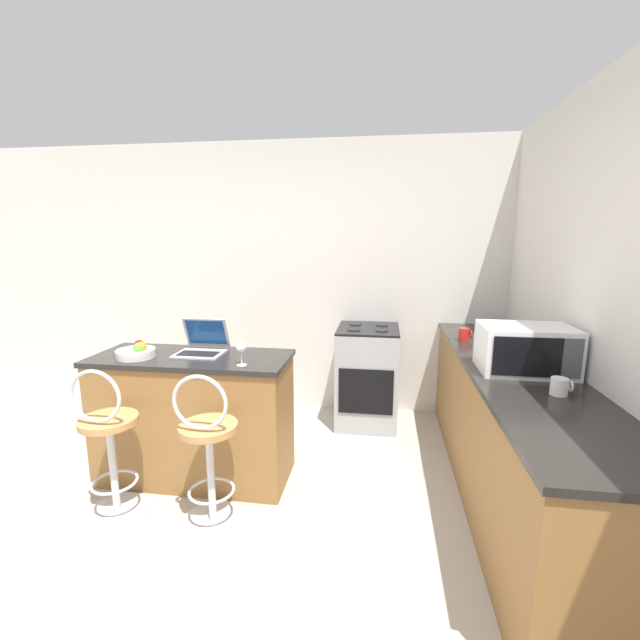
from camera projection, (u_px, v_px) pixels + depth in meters
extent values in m
plane|color=#ADA393|center=(189.00, 561.00, 2.29)|extent=(20.00, 20.00, 0.00)
cube|color=silver|center=(283.00, 279.00, 4.24)|extent=(12.00, 0.06, 2.60)
cube|color=olive|center=(195.00, 419.00, 3.03)|extent=(1.33, 0.53, 0.87)
cube|color=black|center=(191.00, 358.00, 2.95)|extent=(1.36, 0.56, 0.03)
cube|color=olive|center=(510.00, 436.00, 2.78)|extent=(0.60, 2.73, 0.87)
cube|color=black|center=(516.00, 369.00, 2.70)|extent=(0.63, 2.76, 0.03)
cylinder|color=silver|center=(118.00, 512.00, 2.69)|extent=(0.40, 0.40, 0.02)
cylinder|color=silver|center=(113.00, 468.00, 2.63)|extent=(0.04, 0.04, 0.60)
torus|color=silver|center=(115.00, 482.00, 2.65)|extent=(0.28, 0.28, 0.02)
cylinder|color=#B7844C|center=(108.00, 421.00, 2.57)|extent=(0.34, 0.34, 0.04)
torus|color=silver|center=(95.00, 396.00, 2.44)|extent=(0.32, 0.02, 0.32)
cylinder|color=silver|center=(213.00, 522.00, 2.59)|extent=(0.40, 0.40, 0.02)
cylinder|color=silver|center=(211.00, 476.00, 2.54)|extent=(0.04, 0.04, 0.60)
torus|color=silver|center=(212.00, 491.00, 2.55)|extent=(0.28, 0.28, 0.02)
cylinder|color=#B7844C|center=(208.00, 428.00, 2.48)|extent=(0.34, 0.34, 0.04)
torus|color=silver|center=(200.00, 403.00, 2.35)|extent=(0.32, 0.02, 0.32)
cube|color=#B7BABF|center=(199.00, 354.00, 2.97)|extent=(0.32, 0.25, 0.01)
cube|color=black|center=(198.00, 354.00, 2.95)|extent=(0.27, 0.14, 0.00)
cube|color=#B7BABF|center=(206.00, 332.00, 3.08)|extent=(0.32, 0.10, 0.22)
cube|color=#19478C|center=(206.00, 332.00, 3.08)|extent=(0.28, 0.08, 0.19)
cube|color=white|center=(525.00, 349.00, 2.57)|extent=(0.53, 0.36, 0.28)
cube|color=black|center=(527.00, 357.00, 2.40)|extent=(0.37, 0.01, 0.23)
cube|color=#4C4C51|center=(572.00, 359.00, 2.36)|extent=(0.11, 0.01, 0.23)
cube|color=silver|center=(505.00, 338.00, 3.06)|extent=(0.22, 0.27, 0.18)
cube|color=black|center=(499.00, 326.00, 3.05)|extent=(0.05, 0.19, 0.00)
cube|color=black|center=(512.00, 326.00, 3.04)|extent=(0.05, 0.19, 0.00)
cube|color=black|center=(488.00, 333.00, 3.07)|extent=(0.02, 0.02, 0.02)
cube|color=#9EA3A8|center=(367.00, 377.00, 3.94)|extent=(0.55, 0.60, 0.88)
cube|color=black|center=(366.00, 392.00, 3.65)|extent=(0.47, 0.01, 0.40)
cube|color=black|center=(368.00, 329.00, 3.85)|extent=(0.55, 0.60, 0.02)
cylinder|color=black|center=(354.00, 330.00, 3.75)|extent=(0.11, 0.11, 0.01)
cylinder|color=black|center=(382.00, 330.00, 3.72)|extent=(0.11, 0.11, 0.01)
cylinder|color=black|center=(356.00, 324.00, 3.98)|extent=(0.11, 0.11, 0.01)
cylinder|color=black|center=(382.00, 325.00, 3.95)|extent=(0.11, 0.11, 0.01)
cylinder|color=red|center=(464.00, 335.00, 3.35)|extent=(0.08, 0.08, 0.10)
torus|color=red|center=(471.00, 334.00, 3.34)|extent=(0.01, 0.06, 0.06)
cylinder|color=#2D51AD|center=(522.00, 337.00, 3.28)|extent=(0.09, 0.09, 0.09)
torus|color=#2D51AD|center=(530.00, 337.00, 3.27)|extent=(0.01, 0.06, 0.06)
cylinder|color=silver|center=(136.00, 353.00, 2.90)|extent=(0.25, 0.25, 0.05)
sphere|color=red|center=(139.00, 345.00, 2.94)|extent=(0.07, 0.07, 0.07)
sphere|color=orange|center=(141.00, 347.00, 2.88)|extent=(0.07, 0.07, 0.07)
sphere|color=#66B233|center=(138.00, 348.00, 2.85)|extent=(0.07, 0.07, 0.07)
cylinder|color=silver|center=(242.00, 365.00, 2.72)|extent=(0.06, 0.06, 0.00)
cylinder|color=silver|center=(241.00, 358.00, 2.71)|extent=(0.01, 0.01, 0.09)
sphere|color=silver|center=(241.00, 347.00, 2.70)|extent=(0.07, 0.07, 0.07)
cylinder|color=white|center=(559.00, 386.00, 2.21)|extent=(0.09, 0.09, 0.09)
torus|color=white|center=(571.00, 386.00, 2.20)|extent=(0.01, 0.06, 0.06)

